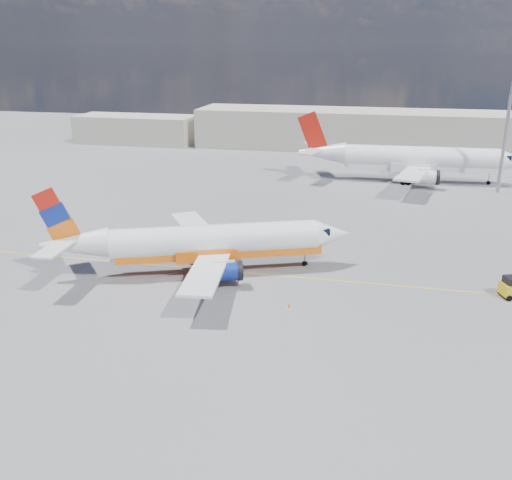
# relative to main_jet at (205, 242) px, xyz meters

# --- Properties ---
(ground) EXTENTS (240.00, 240.00, 0.00)m
(ground) POSITION_rel_main_jet_xyz_m (7.10, -2.43, -3.05)
(ground) COLOR #5E5E63
(ground) RESTS_ON ground
(taxi_line) EXTENTS (70.00, 0.15, 0.01)m
(taxi_line) POSITION_rel_main_jet_xyz_m (7.10, 0.57, -3.04)
(taxi_line) COLOR yellow
(taxi_line) RESTS_ON ground
(terminal_main) EXTENTS (70.00, 14.00, 8.00)m
(terminal_main) POSITION_rel_main_jet_xyz_m (12.10, 72.57, 0.95)
(terminal_main) COLOR beige
(terminal_main) RESTS_ON ground
(terminal_annex) EXTENTS (26.00, 10.00, 6.00)m
(terminal_annex) POSITION_rel_main_jet_xyz_m (-37.90, 69.57, -0.05)
(terminal_annex) COLOR beige
(terminal_annex) RESTS_ON ground
(main_jet) EXTENTS (29.90, 22.59, 9.15)m
(main_jet) POSITION_rel_main_jet_xyz_m (0.00, 0.00, 0.00)
(main_jet) COLOR white
(main_jet) RESTS_ON ground
(second_jet) EXTENTS (36.13, 28.56, 10.95)m
(second_jet) POSITION_rel_main_jet_xyz_m (21.01, 44.06, 0.60)
(second_jet) COLOR white
(second_jet) RESTS_ON ground
(traffic_cone) EXTENTS (0.37, 0.37, 0.52)m
(traffic_cone) POSITION_rel_main_jet_xyz_m (9.37, -6.27, -2.80)
(traffic_cone) COLOR white
(traffic_cone) RESTS_ON ground
(floodlight_mast) EXTENTS (1.65, 1.65, 22.55)m
(floodlight_mast) POSITION_rel_main_jet_xyz_m (33.47, 39.50, 10.47)
(floodlight_mast) COLOR #9899A0
(floodlight_mast) RESTS_ON ground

